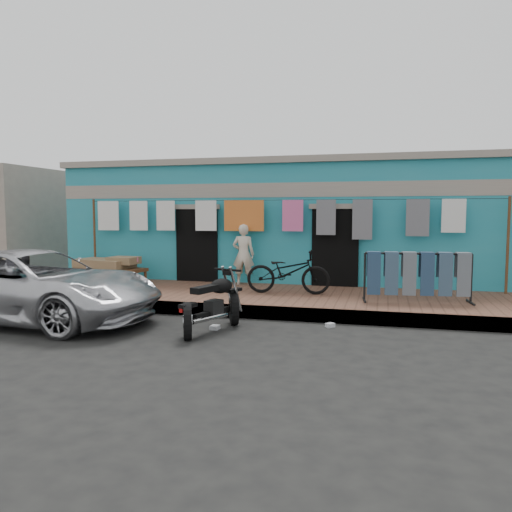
# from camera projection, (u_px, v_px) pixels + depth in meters

# --- Properties ---
(ground) EXTENTS (80.00, 80.00, 0.00)m
(ground) POSITION_uv_depth(u_px,v_px,m) (225.00, 338.00, 7.95)
(ground) COLOR black
(ground) RESTS_ON ground
(sidewalk) EXTENTS (28.00, 3.00, 0.25)m
(sidewalk) POSITION_uv_depth(u_px,v_px,m) (268.00, 299.00, 10.83)
(sidewalk) COLOR brown
(sidewalk) RESTS_ON ground
(curb) EXTENTS (28.00, 0.10, 0.25)m
(curb) POSITION_uv_depth(u_px,v_px,m) (250.00, 312.00, 9.43)
(curb) COLOR gray
(curb) RESTS_ON ground
(building) EXTENTS (12.20, 5.20, 3.36)m
(building) POSITION_uv_depth(u_px,v_px,m) (299.00, 224.00, 14.54)
(building) COLOR teal
(building) RESTS_ON ground
(clothesline) EXTENTS (10.06, 0.06, 2.10)m
(clothesline) POSITION_uv_depth(u_px,v_px,m) (264.00, 220.00, 11.99)
(clothesline) COLOR brown
(clothesline) RESTS_ON sidewalk
(car) EXTENTS (4.94, 2.43, 1.36)m
(car) POSITION_uv_depth(u_px,v_px,m) (34.00, 285.00, 9.13)
(car) COLOR silver
(car) RESTS_ON ground
(seated_person) EXTENTS (0.56, 0.40, 1.48)m
(seated_person) POSITION_uv_depth(u_px,v_px,m) (243.00, 254.00, 12.14)
(seated_person) COLOR beige
(seated_person) RESTS_ON sidewalk
(bicycle) EXTENTS (1.82, 0.74, 1.16)m
(bicycle) POSITION_uv_depth(u_px,v_px,m) (288.00, 267.00, 10.76)
(bicycle) COLOR black
(bicycle) RESTS_ON sidewalk
(motorcycle) EXTENTS (1.51, 1.92, 1.02)m
(motorcycle) POSITION_uv_depth(u_px,v_px,m) (212.00, 302.00, 8.34)
(motorcycle) COLOR black
(motorcycle) RESTS_ON ground
(charpoy) EXTENTS (2.26, 1.70, 0.63)m
(charpoy) POSITION_uv_depth(u_px,v_px,m) (110.00, 270.00, 12.48)
(charpoy) COLOR brown
(charpoy) RESTS_ON sidewalk
(jeans_rack) EXTENTS (2.22, 0.92, 1.02)m
(jeans_rack) POSITION_uv_depth(u_px,v_px,m) (417.00, 276.00, 9.72)
(jeans_rack) COLOR black
(jeans_rack) RESTS_ON sidewalk
(litter_a) EXTENTS (0.21, 0.20, 0.07)m
(litter_a) POSITION_uv_depth(u_px,v_px,m) (189.00, 318.00, 9.35)
(litter_a) COLOR silver
(litter_a) RESTS_ON ground
(litter_b) EXTENTS (0.18, 0.18, 0.07)m
(litter_b) POSITION_uv_depth(u_px,v_px,m) (330.00, 325.00, 8.70)
(litter_b) COLOR silver
(litter_b) RESTS_ON ground
(litter_c) EXTENTS (0.14, 0.18, 0.07)m
(litter_c) POSITION_uv_depth(u_px,v_px,m) (215.00, 327.00, 8.55)
(litter_c) COLOR silver
(litter_c) RESTS_ON ground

